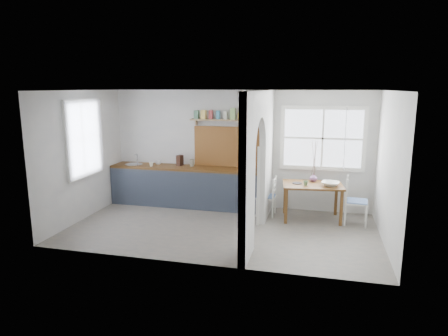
% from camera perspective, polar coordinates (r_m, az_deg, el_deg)
% --- Properties ---
extents(floor, '(5.80, 3.20, 0.01)m').
position_cam_1_polar(floor, '(7.72, -0.32, -8.66)').
color(floor, gray).
rests_on(floor, ground).
extents(ceiling, '(5.80, 3.20, 0.01)m').
position_cam_1_polar(ceiling, '(7.25, -0.34, 11.03)').
color(ceiling, silver).
rests_on(ceiling, walls).
extents(walls, '(5.81, 3.21, 2.60)m').
position_cam_1_polar(walls, '(7.37, -0.33, 0.87)').
color(walls, silver).
rests_on(walls, floor).
extents(partition, '(0.12, 3.20, 2.60)m').
position_cam_1_polar(partition, '(7.27, 5.14, 1.88)').
color(partition, silver).
rests_on(partition, floor).
extents(kitchen_window, '(0.10, 1.16, 1.50)m').
position_cam_1_polar(kitchen_window, '(8.48, -19.55, 3.99)').
color(kitchen_window, white).
rests_on(kitchen_window, walls).
extents(nook_window, '(1.76, 0.10, 1.30)m').
position_cam_1_polar(nook_window, '(8.65, 13.92, 4.13)').
color(nook_window, white).
rests_on(nook_window, walls).
extents(counter, '(3.50, 0.60, 0.90)m').
position_cam_1_polar(counter, '(9.11, -5.20, -2.55)').
color(counter, '#472A16').
rests_on(counter, floor).
extents(sink, '(0.40, 0.40, 0.02)m').
position_cam_1_polar(sink, '(9.49, -12.75, 0.46)').
color(sink, '#ADB0B9').
rests_on(sink, counter).
extents(backsplash, '(1.65, 0.03, 0.90)m').
position_cam_1_polar(backsplash, '(8.92, 0.85, 3.05)').
color(backsplash, brown).
rests_on(backsplash, walls).
extents(shelf, '(1.75, 0.20, 0.21)m').
position_cam_1_polar(shelf, '(8.77, 0.74, 7.25)').
color(shelf, tan).
rests_on(shelf, walls).
extents(pendant_lamp, '(0.26, 0.26, 0.16)m').
position_cam_1_polar(pendant_lamp, '(8.37, 2.59, 6.14)').
color(pendant_lamp, beige).
rests_on(pendant_lamp, ceiling).
extents(utensil_rail, '(0.02, 0.50, 0.02)m').
position_cam_1_polar(utensil_rail, '(8.10, 5.41, 2.86)').
color(utensil_rail, '#ADB0B9').
rests_on(utensil_rail, partition).
extents(dining_table, '(1.27, 0.92, 0.74)m').
position_cam_1_polar(dining_table, '(8.34, 12.44, -4.72)').
color(dining_table, '#472A16').
rests_on(dining_table, floor).
extents(chair_left, '(0.39, 0.39, 0.83)m').
position_cam_1_polar(chair_left, '(8.45, 6.04, -3.99)').
color(chair_left, silver).
rests_on(chair_left, floor).
extents(chair_right, '(0.46, 0.46, 0.93)m').
position_cam_1_polar(chair_right, '(8.26, 18.40, -4.50)').
color(chair_right, silver).
rests_on(chair_right, floor).
extents(kettle, '(0.24, 0.20, 0.27)m').
position_cam_1_polar(kettle, '(8.54, 3.77, 0.51)').
color(kettle, white).
rests_on(kettle, counter).
extents(mug_a, '(0.10, 0.10, 0.09)m').
position_cam_1_polar(mug_a, '(9.16, -10.35, 0.51)').
color(mug_a, white).
rests_on(mug_a, counter).
extents(mug_b, '(0.16, 0.16, 0.10)m').
position_cam_1_polar(mug_b, '(9.33, -9.39, 0.79)').
color(mug_b, silver).
rests_on(mug_b, counter).
extents(knife_block, '(0.14, 0.17, 0.24)m').
position_cam_1_polar(knife_block, '(9.15, -6.33, 1.09)').
color(knife_block, '#372119').
rests_on(knife_block, counter).
extents(jar, '(0.10, 0.10, 0.15)m').
position_cam_1_polar(jar, '(9.04, -4.61, 0.73)').
color(jar, gray).
rests_on(jar, counter).
extents(towel_magenta, '(0.02, 0.03, 0.56)m').
position_cam_1_polar(towel_magenta, '(8.44, 5.14, -4.96)').
color(towel_magenta, '#B03177').
rests_on(towel_magenta, counter).
extents(towel_orange, '(0.02, 0.03, 0.44)m').
position_cam_1_polar(towel_orange, '(8.40, 5.09, -5.22)').
color(towel_orange, '#F49E0D').
rests_on(towel_orange, counter).
extents(bowl, '(0.41, 0.41, 0.08)m').
position_cam_1_polar(bowl, '(8.18, 14.96, -2.19)').
color(bowl, white).
rests_on(bowl, dining_table).
extents(table_cup, '(0.11, 0.11, 0.09)m').
position_cam_1_polar(table_cup, '(8.10, 11.58, -2.13)').
color(table_cup, '#5E8659').
rests_on(table_cup, dining_table).
extents(plate, '(0.22, 0.22, 0.02)m').
position_cam_1_polar(plate, '(8.23, 10.42, -2.14)').
color(plate, black).
rests_on(plate, dining_table).
extents(vase, '(0.19, 0.19, 0.17)m').
position_cam_1_polar(vase, '(8.47, 12.66, -1.33)').
color(vase, '#7F5284').
rests_on(vase, dining_table).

